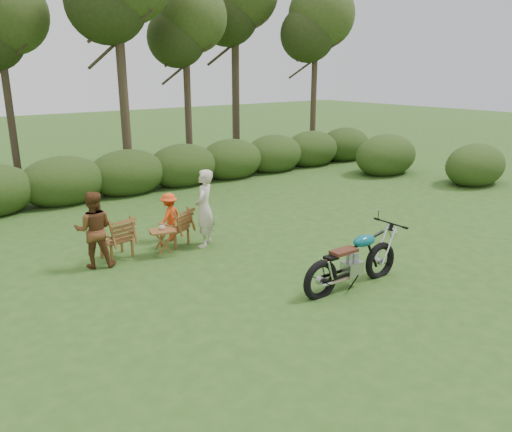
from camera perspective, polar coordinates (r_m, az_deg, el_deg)
ground at (r=9.29m, az=8.76°, el=-8.00°), size 80.00×80.00×0.00m
tree_line at (r=16.89m, az=-14.74°, el=15.97°), size 22.52×11.62×8.14m
motorcycle at (r=9.38m, az=10.77°, el=-7.84°), size 2.17×0.88×1.23m
lawn_chair_right at (r=11.39m, az=-9.22°, el=-3.30°), size 0.78×0.78×0.86m
lawn_chair_left at (r=10.94m, az=-15.54°, el=-4.57°), size 0.71×0.71×0.90m
side_table at (r=10.76m, az=-10.58°, el=-3.00°), size 0.64×0.57×0.56m
cup at (r=10.69m, az=-10.68°, el=-1.29°), size 0.14×0.14×0.09m
adult_a at (r=11.29m, az=-5.80°, el=-3.37°), size 0.75×0.73×1.73m
adult_b at (r=10.59m, az=-17.67°, el=-5.47°), size 0.93×0.85×1.55m
child at (r=11.78m, az=-9.74°, el=-2.66°), size 0.83×0.70×1.11m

